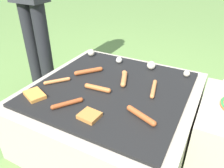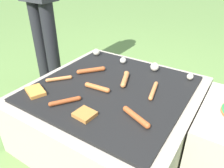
{
  "view_description": "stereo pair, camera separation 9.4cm",
  "coord_description": "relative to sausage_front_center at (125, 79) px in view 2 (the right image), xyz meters",
  "views": [
    {
      "loc": [
        0.52,
        -0.98,
        1.05
      ],
      "look_at": [
        0.0,
        0.0,
        0.4
      ],
      "focal_mm": 35.0,
      "sensor_mm": 36.0,
      "label": 1
    },
    {
      "loc": [
        0.6,
        -0.93,
        1.05
      ],
      "look_at": [
        0.0,
        0.0,
        0.4
      ],
      "focal_mm": 35.0,
      "sensor_mm": 36.0,
      "label": 2
    }
  ],
  "objects": [
    {
      "name": "sausage_front_left",
      "position": [
        0.2,
        -0.02,
        -0.0
      ],
      "size": [
        0.06,
        0.19,
        0.02
      ],
      "color": "#C6753D",
      "rests_on": "grill"
    },
    {
      "name": "sausage_back_left",
      "position": [
        -0.15,
        -0.37,
        -0.0
      ],
      "size": [
        0.11,
        0.15,
        0.02
      ],
      "color": "#93421E",
      "rests_on": "grill"
    },
    {
      "name": "ground_plane",
      "position": [
        -0.03,
        -0.1,
        -0.4
      ],
      "size": [
        14.0,
        14.0,
        0.0
      ],
      "primitive_type": "plane",
      "color": "#608442"
    },
    {
      "name": "sausage_front_center",
      "position": [
        0.0,
        0.0,
        0.0
      ],
      "size": [
        0.08,
        0.17,
        0.03
      ],
      "color": "#C6753D",
      "rests_on": "grill"
    },
    {
      "name": "sausage_mid_right",
      "position": [
        -0.25,
        -0.02,
        -0.0
      ],
      "size": [
        0.14,
        0.16,
        0.03
      ],
      "color": "#A34C23",
      "rests_on": "grill"
    },
    {
      "name": "sausage_back_center",
      "position": [
        -0.35,
        -0.21,
        -0.0
      ],
      "size": [
        0.11,
        0.13,
        0.02
      ],
      "color": "#C6753D",
      "rests_on": "grill"
    },
    {
      "name": "mushroom_row",
      "position": [
        -0.06,
        0.23,
        0.01
      ],
      "size": [
        0.77,
        0.06,
        0.06
      ],
      "color": "beige",
      "rests_on": "grill"
    },
    {
      "name": "grill",
      "position": [
        -0.03,
        -0.1,
        -0.21
      ],
      "size": [
        0.96,
        0.96,
        0.38
      ],
      "color": "#A89E8C",
      "rests_on": "ground_plane"
    },
    {
      "name": "sausage_front_right",
      "position": [
        -0.09,
        -0.17,
        -0.0
      ],
      "size": [
        0.17,
        0.04,
        0.03
      ],
      "color": "#B7602D",
      "rests_on": "grill"
    },
    {
      "name": "sausage_mid_left",
      "position": [
        0.23,
        -0.29,
        -0.0
      ],
      "size": [
        0.17,
        0.09,
        0.03
      ],
      "color": "#A34C23",
      "rests_on": "grill"
    },
    {
      "name": "bread_slice_left",
      "position": [
        0.01,
        -0.4,
        -0.01
      ],
      "size": [
        0.1,
        0.1,
        0.02
      ],
      "color": "#B27033",
      "rests_on": "grill"
    },
    {
      "name": "bread_slice_right",
      "position": [
        -0.36,
        -0.39,
        -0.01
      ],
      "size": [
        0.15,
        0.13,
        0.02
      ],
      "color": "#D18438",
      "rests_on": "grill"
    }
  ]
}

